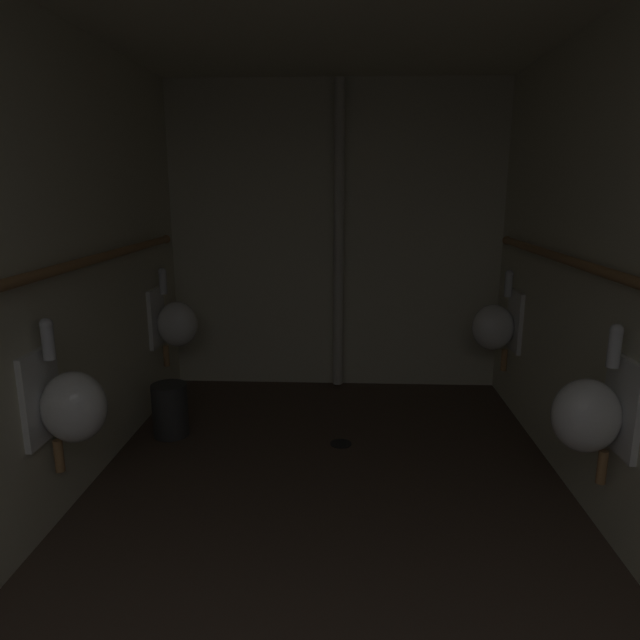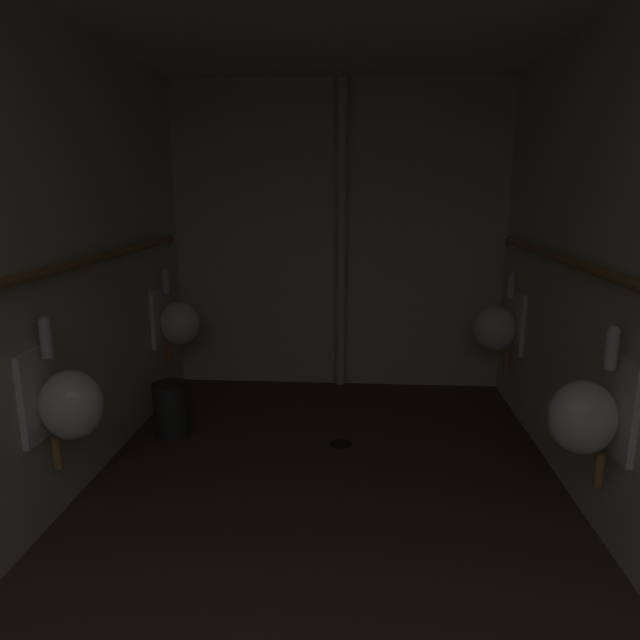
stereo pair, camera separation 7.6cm
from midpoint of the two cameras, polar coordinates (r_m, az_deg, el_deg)
The scene contains 12 objects.
floor at distance 2.91m, azimuth -0.36°, elevation -21.90°, with size 2.80×4.56×0.08m, color #47382D.
wall_left at distance 2.84m, azimuth -29.30°, elevation 3.36°, with size 0.06×4.56×2.46m, color beige.
wall_back at distance 4.65m, azimuth 1.09°, elevation 8.22°, with size 2.80×0.06×2.46m, color beige.
urinal_left_mid at distance 2.92m, azimuth -24.66°, elevation -7.75°, with size 0.32×0.30×0.76m.
urinal_left_far at distance 4.38m, azimuth -14.97°, elevation -0.25°, with size 0.32×0.30×0.76m.
urinal_right_mid at distance 2.82m, azimuth 24.97°, elevation -8.52°, with size 0.32×0.30×0.76m.
urinal_right_far at distance 4.32m, azimuth 16.86°, elevation -0.55°, with size 0.32×0.30×0.76m.
supply_pipe_left at distance 2.81m, azimuth -27.57°, elevation 3.94°, with size 0.06×3.78×0.06m.
supply_pipe_right at distance 2.70m, azimuth 28.01°, elevation 3.58°, with size 0.06×3.79×0.06m.
standpipe_back_wall at distance 4.54m, azimuth 1.42°, elevation 8.10°, with size 0.08×0.08×2.41m, color beige.
floor_drain at distance 3.78m, azimuth 1.53°, elevation -12.33°, with size 0.14×0.14×0.01m, color black.
waste_bin at distance 3.98m, azimuth -15.42°, elevation -8.74°, with size 0.24×0.24×0.36m, color #2D2D2D.
Camera 1 is at (0.09, -0.15, 1.63)m, focal length 31.69 mm.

